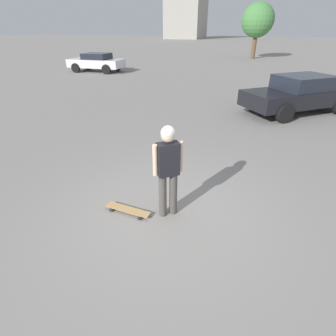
% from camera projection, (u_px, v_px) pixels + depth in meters
% --- Properties ---
extents(ground_plane, '(220.00, 220.00, 0.00)m').
position_uv_depth(ground_plane, '(168.00, 213.00, 5.00)').
color(ground_plane, gray).
extents(person, '(0.40, 0.43, 1.75)m').
position_uv_depth(person, '(168.00, 165.00, 4.50)').
color(person, '#4C4742').
rests_on(person, ground_plane).
extents(skateboard, '(0.27, 0.91, 0.08)m').
position_uv_depth(skateboard, '(128.00, 210.00, 5.00)').
color(skateboard, tan).
rests_on(skateboard, ground_plane).
extents(car_parked_near, '(4.44, 4.58, 1.47)m').
position_uv_depth(car_parked_near, '(300.00, 94.00, 10.54)').
color(car_parked_near, black).
rests_on(car_parked_near, ground_plane).
extents(car_parked_far, '(2.27, 4.38, 1.36)m').
position_uv_depth(car_parked_far, '(96.00, 62.00, 20.45)').
color(car_parked_far, silver).
rests_on(car_parked_far, ground_plane).
extents(tree_distant, '(3.39, 3.39, 5.46)m').
position_uv_depth(tree_distant, '(258.00, 20.00, 27.54)').
color(tree_distant, brown).
rests_on(tree_distant, ground_plane).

